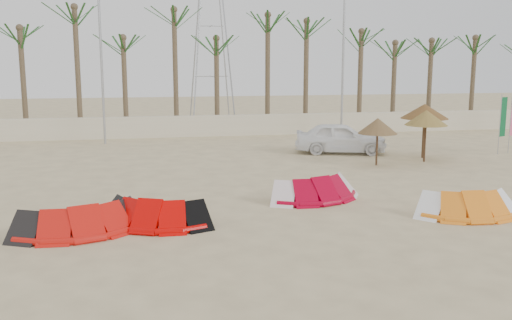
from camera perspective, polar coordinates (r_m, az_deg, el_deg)
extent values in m
plane|color=beige|center=(14.26, 4.63, -9.33)|extent=(120.00, 120.00, 0.00)
cube|color=beige|center=(35.37, -4.92, 3.42)|extent=(60.00, 0.30, 1.30)
cylinder|color=brown|center=(36.48, -11.55, 7.55)|extent=(0.32, 0.32, 6.50)
ellipsoid|color=#194719|center=(36.49, -11.73, 12.66)|extent=(4.00, 4.00, 2.40)
cylinder|color=brown|center=(37.73, 3.96, 7.81)|extent=(0.32, 0.32, 6.50)
ellipsoid|color=#194719|center=(37.74, 4.02, 12.74)|extent=(4.00, 4.00, 2.40)
cylinder|color=brown|center=(41.43, 17.58, 7.57)|extent=(0.32, 0.32, 6.50)
ellipsoid|color=#194719|center=(41.44, 17.82, 12.06)|extent=(4.00, 4.00, 2.40)
cylinder|color=#A5A8AD|center=(33.04, -15.27, 11.07)|extent=(0.14, 0.14, 11.00)
cylinder|color=#A5A8AD|center=(34.95, 8.74, 11.23)|extent=(0.14, 0.14, 11.00)
cylinder|color=red|center=(16.46, -17.02, -6.71)|extent=(3.31, 1.30, 0.20)
cube|color=black|center=(16.76, -22.28, -6.20)|extent=(0.92, 1.24, 0.40)
cube|color=black|center=(16.41, -11.62, -5.97)|extent=(0.92, 1.24, 0.40)
cylinder|color=#CF0200|center=(16.64, -10.18, -6.24)|extent=(2.86, 1.37, 0.20)
cube|color=black|center=(16.74, -14.89, -5.79)|extent=(0.98, 1.25, 0.40)
cube|color=black|center=(16.76, -5.51, -5.47)|extent=(0.98, 1.25, 0.40)
cylinder|color=#A6001C|center=(19.43, 6.05, -3.76)|extent=(2.96, 1.20, 0.20)
cube|color=silver|center=(19.14, 2.01, -3.46)|extent=(0.93, 1.24, 0.40)
cube|color=silver|center=(19.93, 9.78, -3.06)|extent=(0.93, 1.24, 0.40)
cylinder|color=orange|center=(18.47, 20.51, -5.09)|extent=(2.90, 0.44, 0.20)
cube|color=white|center=(17.89, 16.79, -4.86)|extent=(0.69, 1.15, 0.40)
cube|color=white|center=(19.22, 23.71, -4.27)|extent=(0.69, 1.15, 0.40)
cylinder|color=#4C331E|center=(26.12, 12.01, 1.69)|extent=(0.10, 0.10, 2.04)
cone|color=brown|center=(26.02, 12.07, 3.37)|extent=(1.78, 1.78, 0.70)
cylinder|color=#4C331E|center=(27.54, 16.56, 2.20)|extent=(0.10, 0.10, 2.31)
cone|color=olive|center=(27.44, 16.65, 4.08)|extent=(1.97, 1.97, 0.70)
cylinder|color=#4C331E|center=(28.61, 16.40, 2.70)|extent=(0.10, 0.10, 2.51)
cone|color=brown|center=(28.50, 16.50, 4.70)|extent=(2.28, 2.28, 0.70)
cylinder|color=#A5A8AD|center=(31.59, 24.07, 3.36)|extent=(0.04, 0.04, 3.03)
cylinder|color=#A5A8AD|center=(30.91, 23.20, 3.30)|extent=(0.04, 0.04, 3.03)
cube|color=#0B592C|center=(31.00, 23.58, 3.96)|extent=(0.41, 0.15, 1.97)
imported|color=white|center=(29.23, 8.47, 2.20)|extent=(4.91, 3.01, 1.56)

